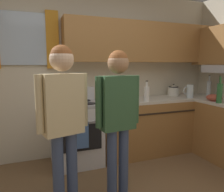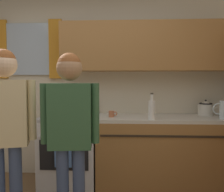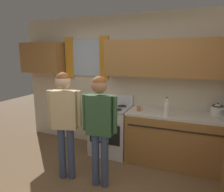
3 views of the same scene
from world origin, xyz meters
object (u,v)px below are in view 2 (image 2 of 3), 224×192
Objects in this scene: stovetop_kettle at (206,108)px; adult_in_plaid at (70,123)px; bottle_milk_white at (152,109)px; cup_terracotta at (112,114)px; adult_left at (5,120)px; stove_oven at (70,148)px; water_pitcher at (224,110)px.

adult_in_plaid is (-1.55, -1.17, 0.00)m from stovetop_kettle.
cup_terracotta is (-0.48, 0.16, -0.08)m from bottle_milk_white.
adult_in_plaid is (0.55, 0.01, -0.02)m from adult_left.
adult_left is (-0.31, -1.04, 0.55)m from stove_oven.
stovetop_kettle is 1.24× the size of water_pitcher.
bottle_milk_white reaches higher than stove_oven.
water_pitcher is (0.10, -0.30, 0.02)m from stovetop_kettle.
bottle_milk_white reaches higher than water_pitcher.
bottle_milk_white is 1.14× the size of stovetop_kettle.
bottle_milk_white is 1.42× the size of water_pitcher.
cup_terracotta is 1.26m from stovetop_kettle.
adult_in_plaid is (-1.65, -0.87, -0.01)m from water_pitcher.
stovetop_kettle is at bearing 26.28° from bottle_milk_white.
stove_oven reaches higher than cup_terracotta.
bottle_milk_white is 0.19× the size of adult_left.
cup_terracotta is 1.29m from adult_left.
adult_in_plaid reaches higher than stovetop_kettle.
water_pitcher is at bearing -3.36° from cup_terracotta.
water_pitcher is at bearing -70.81° from stovetop_kettle.
adult_in_plaid is at bearing 1.20° from adult_left.
stovetop_kettle is (0.76, 0.38, -0.02)m from bottle_milk_white.
stovetop_kettle reaches higher than cup_terracotta.
bottle_milk_white is 0.51m from cup_terracotta.
adult_left reaches higher than water_pitcher.
bottle_milk_white is 0.87m from water_pitcher.
cup_terracotta is 0.40× the size of stovetop_kettle.
stove_oven is at bearing -175.41° from stovetop_kettle.
stovetop_kettle is at bearing 29.35° from adult_left.
stove_oven is 0.68× the size of adult_left.
bottle_milk_white is 1.56m from adult_left.
water_pitcher is 0.14× the size of adult_in_plaid.
adult_left reaches higher than bottle_milk_white.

